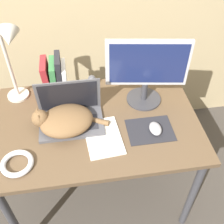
% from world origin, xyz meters
% --- Properties ---
extents(desk, '(1.14, 0.75, 0.73)m').
position_xyz_m(desk, '(0.00, 0.38, 0.65)').
color(desk, brown).
rests_on(desk, ground_plane).
extents(laptop, '(0.35, 0.22, 0.24)m').
position_xyz_m(laptop, '(-0.14, 0.40, 0.78)').
color(laptop, '#4C4C51').
rests_on(laptop, desk).
extents(cat, '(0.42, 0.28, 0.13)m').
position_xyz_m(cat, '(-0.18, 0.36, 0.78)').
color(cat, brown).
rests_on(cat, desk).
extents(external_monitor, '(0.45, 0.21, 0.41)m').
position_xyz_m(external_monitor, '(0.30, 0.51, 0.95)').
color(external_monitor, '#333338').
rests_on(external_monitor, desk).
extents(mousepad, '(0.25, 0.19, 0.00)m').
position_xyz_m(mousepad, '(0.28, 0.27, 0.73)').
color(mousepad, '#232328').
rests_on(mousepad, desk).
extents(computer_mouse, '(0.06, 0.10, 0.03)m').
position_xyz_m(computer_mouse, '(0.31, 0.26, 0.75)').
color(computer_mouse, '#99999E').
rests_on(computer_mouse, mousepad).
extents(book_row, '(0.14, 0.16, 0.25)m').
position_xyz_m(book_row, '(-0.21, 0.67, 0.84)').
color(book_row, maroon).
rests_on(book_row, desk).
extents(desk_lamp, '(0.17, 0.17, 0.49)m').
position_xyz_m(desk_lamp, '(-0.41, 0.64, 1.06)').
color(desk_lamp, beige).
rests_on(desk_lamp, desk).
extents(cable_coil, '(0.16, 0.16, 0.03)m').
position_xyz_m(cable_coil, '(-0.41, 0.14, 0.74)').
color(cable_coil, silver).
rests_on(cable_coil, desk).
extents(notepad, '(0.20, 0.28, 0.01)m').
position_xyz_m(notepad, '(0.02, 0.25, 0.73)').
color(notepad, silver).
rests_on(notepad, desk).
extents(webcam, '(0.05, 0.05, 0.08)m').
position_xyz_m(webcam, '(0.01, 0.70, 0.78)').
color(webcam, '#232328').
rests_on(webcam, desk).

